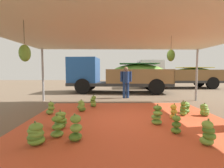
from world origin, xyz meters
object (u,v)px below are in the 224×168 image
(banana_bunch_1, at_px, (60,121))
(cargo_truck_far, at_px, (175,74))
(banana_bunch_2, at_px, (204,110))
(banana_bunch_11, at_px, (208,134))
(banana_bunch_8, at_px, (81,106))
(worker_0, at_px, (126,80))
(banana_bunch_7, at_px, (185,108))
(banana_bunch_3, at_px, (76,129))
(banana_bunch_10, at_px, (174,112))
(banana_bunch_4, at_px, (51,109))
(banana_bunch_9, at_px, (183,109))
(banana_bunch_12, at_px, (36,134))
(banana_bunch_13, at_px, (57,127))
(banana_bunch_6, at_px, (93,102))
(banana_bunch_0, at_px, (157,116))
(cargo_truck_main, at_px, (117,74))
(banana_bunch_5, at_px, (176,125))

(banana_bunch_1, bearing_deg, cargo_truck_far, 56.07)
(banana_bunch_2, relative_size, banana_bunch_11, 0.81)
(banana_bunch_1, height_order, banana_bunch_8, banana_bunch_1)
(worker_0, bearing_deg, banana_bunch_7, -62.97)
(banana_bunch_3, bearing_deg, banana_bunch_10, 30.17)
(banana_bunch_4, bearing_deg, banana_bunch_9, -3.47)
(banana_bunch_2, bearing_deg, banana_bunch_12, -155.22)
(banana_bunch_4, distance_m, banana_bunch_12, 2.48)
(banana_bunch_4, distance_m, banana_bunch_13, 2.19)
(banana_bunch_6, xyz_separation_m, banana_bunch_7, (3.32, -1.08, -0.03))
(banana_bunch_7, bearing_deg, banana_bunch_13, -151.16)
(banana_bunch_2, bearing_deg, banana_bunch_13, -158.13)
(banana_bunch_0, xyz_separation_m, banana_bunch_7, (1.35, 1.26, -0.06))
(banana_bunch_0, distance_m, cargo_truck_far, 11.24)
(banana_bunch_2, distance_m, banana_bunch_7, 0.61)
(banana_bunch_0, relative_size, cargo_truck_main, 0.08)
(banana_bunch_8, height_order, cargo_truck_far, cargo_truck_far)
(banana_bunch_7, relative_size, banana_bunch_8, 1.04)
(banana_bunch_5, relative_size, banana_bunch_7, 1.04)
(banana_bunch_5, distance_m, banana_bunch_7, 2.23)
(banana_bunch_0, xyz_separation_m, worker_0, (-0.40, 4.68, 0.75))
(banana_bunch_10, xyz_separation_m, banana_bunch_13, (-3.14, -1.33, 0.00))
(banana_bunch_2, distance_m, cargo_truck_main, 6.92)
(banana_bunch_11, height_order, cargo_truck_far, cargo_truck_far)
(worker_0, bearing_deg, banana_bunch_11, -80.17)
(worker_0, bearing_deg, banana_bunch_0, -85.11)
(banana_bunch_8, relative_size, banana_bunch_10, 0.89)
(banana_bunch_11, bearing_deg, worker_0, 99.83)
(cargo_truck_main, bearing_deg, banana_bunch_12, -103.36)
(banana_bunch_0, xyz_separation_m, banana_bunch_12, (-2.79, -1.25, -0.03))
(banana_bunch_2, distance_m, banana_bunch_8, 4.22)
(banana_bunch_5, distance_m, banana_bunch_6, 3.76)
(banana_bunch_7, xyz_separation_m, cargo_truck_far, (3.14, 9.00, 1.01))
(banana_bunch_8, bearing_deg, banana_bunch_0, -33.59)
(banana_bunch_2, xyz_separation_m, banana_bunch_8, (-4.16, 0.68, 0.01))
(banana_bunch_1, xyz_separation_m, cargo_truck_far, (7.08, 10.52, 1.00))
(banana_bunch_4, distance_m, cargo_truck_main, 6.62)
(banana_bunch_7, bearing_deg, banana_bunch_4, -178.92)
(banana_bunch_7, distance_m, banana_bunch_10, 1.04)
(worker_0, bearing_deg, banana_bunch_5, -82.95)
(banana_bunch_8, bearing_deg, banana_bunch_2, -9.23)
(banana_bunch_1, height_order, banana_bunch_13, banana_bunch_13)
(banana_bunch_5, distance_m, banana_bunch_8, 3.43)
(banana_bunch_6, relative_size, banana_bunch_12, 1.06)
(banana_bunch_0, distance_m, banana_bunch_3, 2.30)
(cargo_truck_far, bearing_deg, cargo_truck_main, -149.88)
(banana_bunch_5, bearing_deg, banana_bunch_0, 110.91)
(banana_bunch_0, relative_size, banana_bunch_12, 1.19)
(worker_0, bearing_deg, banana_bunch_12, -111.94)
(banana_bunch_1, bearing_deg, worker_0, 66.15)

